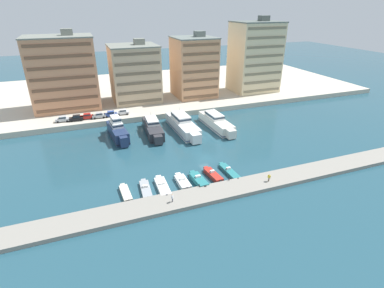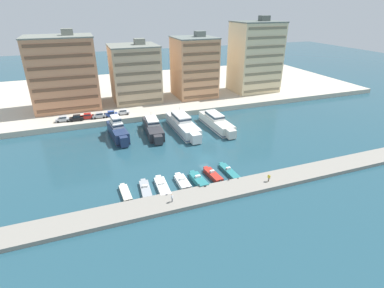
% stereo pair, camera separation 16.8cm
% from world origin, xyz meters
% --- Properties ---
extents(ground_plane, '(400.00, 400.00, 0.00)m').
position_xyz_m(ground_plane, '(0.00, 0.00, 0.00)').
color(ground_plane, '#234C5B').
extents(quay_promenade, '(180.00, 70.00, 1.76)m').
position_xyz_m(quay_promenade, '(0.00, 65.48, 0.88)').
color(quay_promenade, beige).
rests_on(quay_promenade, ground).
extents(pier_dock, '(120.00, 5.75, 0.83)m').
position_xyz_m(pier_dock, '(0.00, -15.41, 0.41)').
color(pier_dock, gray).
rests_on(pier_dock, ground).
extents(yacht_navy_far_left, '(4.87, 15.51, 7.94)m').
position_xyz_m(yacht_navy_far_left, '(-18.43, 19.97, 2.22)').
color(yacht_navy_far_left, navy).
rests_on(yacht_navy_far_left, ground).
extents(yacht_charcoal_left, '(5.22, 17.73, 6.06)m').
position_xyz_m(yacht_charcoal_left, '(-8.30, 19.60, 1.72)').
color(yacht_charcoal_left, '#333338').
rests_on(yacht_charcoal_left, ground).
extents(yacht_white_mid_left, '(5.34, 21.52, 6.60)m').
position_xyz_m(yacht_white_mid_left, '(0.59, 18.52, 1.93)').
color(yacht_white_mid_left, white).
rests_on(yacht_white_mid_left, ground).
extents(yacht_ivory_center_left, '(4.94, 19.90, 6.11)m').
position_xyz_m(yacht_ivory_center_left, '(11.09, 17.23, 1.74)').
color(yacht_ivory_center_left, silver).
rests_on(yacht_ivory_center_left, ground).
extents(motorboat_cream_far_left, '(1.90, 6.69, 0.84)m').
position_xyz_m(motorboat_cream_far_left, '(-21.10, -9.19, 0.39)').
color(motorboat_cream_far_left, beige).
rests_on(motorboat_cream_far_left, ground).
extents(motorboat_grey_left, '(2.35, 7.39, 1.19)m').
position_xyz_m(motorboat_grey_left, '(-17.03, -9.14, 0.38)').
color(motorboat_grey_left, '#9EA3A8').
rests_on(motorboat_grey_left, ground).
extents(motorboat_white_mid_left, '(2.45, 8.10, 1.21)m').
position_xyz_m(motorboat_white_mid_left, '(-13.56, -9.44, 0.43)').
color(motorboat_white_mid_left, white).
rests_on(motorboat_white_mid_left, ground).
extents(motorboat_white_center_left, '(2.19, 6.68, 1.29)m').
position_xyz_m(motorboat_white_center_left, '(-9.09, -9.27, 0.47)').
color(motorboat_white_center_left, white).
rests_on(motorboat_white_center_left, ground).
extents(motorboat_teal_center, '(2.42, 7.05, 1.53)m').
position_xyz_m(motorboat_teal_center, '(-5.69, -9.90, 0.56)').
color(motorboat_teal_center, teal).
rests_on(motorboat_teal_center, ground).
extents(motorboat_red_center_right, '(2.36, 6.97, 1.54)m').
position_xyz_m(motorboat_red_center_right, '(-1.91, -9.07, 0.53)').
color(motorboat_red_center_right, red).
rests_on(motorboat_red_center_right, ground).
extents(motorboat_teal_mid_right, '(2.04, 8.14, 1.31)m').
position_xyz_m(motorboat_teal_mid_right, '(2.21, -8.85, 0.42)').
color(motorboat_teal_mid_right, teal).
rests_on(motorboat_teal_mid_right, ground).
extents(car_silver_far_left, '(4.21, 2.16, 1.80)m').
position_xyz_m(car_silver_far_left, '(-33.04, 34.36, 2.74)').
color(car_silver_far_left, '#B7BCC1').
rests_on(car_silver_far_left, quay_promenade).
extents(car_black_left, '(4.19, 2.12, 1.80)m').
position_xyz_m(car_black_left, '(-29.07, 33.84, 2.74)').
color(car_black_left, black).
rests_on(car_black_left, quay_promenade).
extents(car_red_mid_left, '(4.18, 2.09, 1.80)m').
position_xyz_m(car_red_mid_left, '(-25.88, 34.29, 2.74)').
color(car_red_mid_left, red).
rests_on(car_red_mid_left, quay_promenade).
extents(car_silver_center_left, '(4.14, 1.99, 1.80)m').
position_xyz_m(car_silver_center_left, '(-22.28, 33.86, 2.74)').
color(car_silver_center_left, '#B7BCC1').
rests_on(car_silver_center_left, quay_promenade).
extents(car_blue_center, '(4.19, 2.11, 1.80)m').
position_xyz_m(car_blue_center, '(-18.64, 33.93, 2.74)').
color(car_blue_center, '#28428E').
rests_on(car_blue_center, quay_promenade).
extents(car_white_center_right, '(4.21, 2.15, 1.80)m').
position_xyz_m(car_white_center_right, '(-14.67, 34.53, 2.74)').
color(car_white_center_right, white).
rests_on(car_white_center_right, quay_promenade).
extents(apartment_block_far_left, '(21.44, 15.10, 25.89)m').
position_xyz_m(apartment_block_far_left, '(-31.08, 48.92, 13.76)').
color(apartment_block_far_left, tan).
rests_on(apartment_block_far_left, quay_promenade).
extents(apartment_block_left, '(17.00, 15.76, 22.02)m').
position_xyz_m(apartment_block_left, '(-7.21, 49.42, 11.83)').
color(apartment_block_left, '#C6AD89').
rests_on(apartment_block_left, quay_promenade).
extents(apartment_block_mid_left, '(15.16, 15.42, 24.03)m').
position_xyz_m(apartment_block_mid_left, '(15.39, 47.89, 12.84)').
color(apartment_block_mid_left, tan).
rests_on(apartment_block_mid_left, quay_promenade).
extents(apartment_block_center_left, '(18.14, 14.69, 29.02)m').
position_xyz_m(apartment_block_center_left, '(41.27, 46.66, 15.33)').
color(apartment_block_center_left, beige).
rests_on(apartment_block_center_left, quay_promenade).
extents(pedestrian_near_edge, '(0.41, 0.61, 1.72)m').
position_xyz_m(pedestrian_near_edge, '(7.82, -16.03, 1.85)').
color(pedestrian_near_edge, '#7A6B56').
rests_on(pedestrian_near_edge, pier_dock).
extents(pedestrian_mid_deck, '(0.48, 0.53, 1.72)m').
position_xyz_m(pedestrian_mid_deck, '(-13.32, -15.82, 1.85)').
color(pedestrian_mid_deck, '#4C515B').
rests_on(pedestrian_mid_deck, pier_dock).
extents(bollard_west, '(0.20, 0.20, 0.61)m').
position_xyz_m(bollard_west, '(-6.65, -12.79, 1.15)').
color(bollard_west, '#2D2D33').
rests_on(bollard_west, pier_dock).
extents(bollard_west_mid, '(0.20, 0.20, 0.61)m').
position_xyz_m(bollard_west_mid, '(0.15, -12.79, 1.15)').
color(bollard_west_mid, '#2D2D33').
rests_on(bollard_west_mid, pier_dock).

